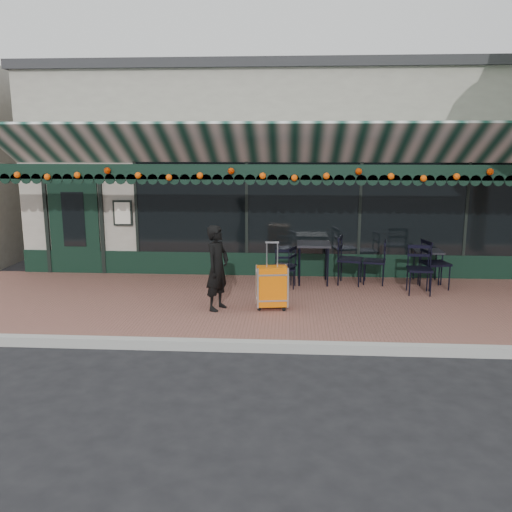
# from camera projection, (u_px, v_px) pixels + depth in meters

# --- Properties ---
(ground) EXTENTS (80.00, 80.00, 0.00)m
(ground) POSITION_uv_depth(u_px,v_px,m) (293.00, 350.00, 7.95)
(ground) COLOR black
(ground) RESTS_ON ground
(sidewalk) EXTENTS (18.00, 4.00, 0.15)m
(sidewalk) POSITION_uv_depth(u_px,v_px,m) (293.00, 305.00, 9.89)
(sidewalk) COLOR brown
(sidewalk) RESTS_ON ground
(curb) EXTENTS (18.00, 0.16, 0.15)m
(curb) POSITION_uv_depth(u_px,v_px,m) (293.00, 347.00, 7.86)
(curb) COLOR #9E9E99
(curb) RESTS_ON ground
(restaurant_building) EXTENTS (12.00, 9.60, 4.50)m
(restaurant_building) POSITION_uv_depth(u_px,v_px,m) (293.00, 169.00, 15.15)
(restaurant_building) COLOR gray
(restaurant_building) RESTS_ON ground
(woman) EXTENTS (0.54, 0.63, 1.47)m
(woman) POSITION_uv_depth(u_px,v_px,m) (217.00, 268.00, 9.27)
(woman) COLOR black
(woman) RESTS_ON sidewalk
(suitcase) EXTENTS (0.55, 0.36, 1.18)m
(suitcase) POSITION_uv_depth(u_px,v_px,m) (272.00, 287.00, 9.34)
(suitcase) COLOR #E26307
(suitcase) RESTS_ON sidewalk
(cafe_table_a) EXTENTS (0.54, 0.54, 0.67)m
(cafe_table_a) POSITION_uv_depth(u_px,v_px,m) (428.00, 254.00, 11.14)
(cafe_table_a) COLOR black
(cafe_table_a) RESTS_ON sidewalk
(cafe_table_b) EXTENTS (0.68, 0.68, 0.83)m
(cafe_table_b) POSITION_uv_depth(u_px,v_px,m) (313.00, 247.00, 11.06)
(cafe_table_b) COLOR black
(cafe_table_b) RESTS_ON sidewalk
(chair_a_left) EXTENTS (0.54, 0.54, 0.92)m
(chair_a_left) POSITION_uv_depth(u_px,v_px,m) (374.00, 262.00, 11.06)
(chair_a_left) COLOR black
(chair_a_left) RESTS_ON sidewalk
(chair_a_right) EXTENTS (0.59, 0.59, 0.99)m
(chair_a_right) POSITION_uv_depth(u_px,v_px,m) (435.00, 264.00, 10.68)
(chair_a_right) COLOR black
(chair_a_right) RESTS_ON sidewalk
(chair_a_front) EXTENTS (0.50, 0.50, 0.93)m
(chair_a_front) POSITION_uv_depth(u_px,v_px,m) (419.00, 270.00, 10.30)
(chair_a_front) COLOR black
(chair_a_front) RESTS_ON sidewalk
(chair_b_left) EXTENTS (0.55, 0.55, 0.84)m
(chair_b_left) POSITION_uv_depth(u_px,v_px,m) (284.00, 266.00, 10.80)
(chair_b_left) COLOR black
(chair_b_left) RESTS_ON sidewalk
(chair_b_right) EXTENTS (0.60, 0.60, 1.00)m
(chair_b_right) POSITION_uv_depth(u_px,v_px,m) (350.00, 260.00, 11.01)
(chair_b_right) COLOR black
(chair_b_right) RESTS_ON sidewalk
(chair_b_front) EXTENTS (0.43, 0.43, 0.76)m
(chair_b_front) POSITION_uv_depth(u_px,v_px,m) (285.00, 269.00, 10.75)
(chair_b_front) COLOR black
(chair_b_front) RESTS_ON sidewalk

